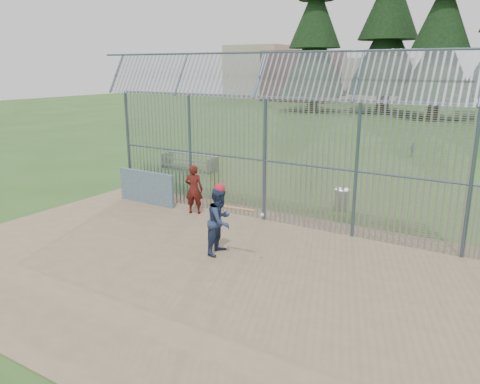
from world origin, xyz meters
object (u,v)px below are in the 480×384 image
Objects in this scene: batter at (220,221)px; trash_can at (342,199)px; dugout_wall at (147,187)px; bleacher at (189,161)px; onlooker at (194,189)px.

batter is 5.76m from trash_can.
batter is at bearing -104.39° from trash_can.
dugout_wall reaches higher than bleacher.
batter reaches higher than dugout_wall.
batter reaches higher than onlooker.
dugout_wall is 0.83× the size of bleacher.
trash_can is (1.43, 5.56, -0.55)m from batter.
dugout_wall is at bearing -154.57° from trash_can.
onlooker reaches higher than trash_can.
onlooker is at bearing -50.78° from bleacher.
dugout_wall is 7.09m from trash_can.
onlooker is 2.07× the size of trash_can.
onlooker is at bearing -1.70° from dugout_wall.
batter reaches higher than bleacher.
batter is at bearing -47.77° from bleacher.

